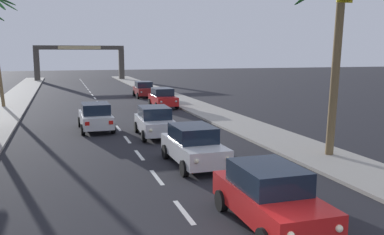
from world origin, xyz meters
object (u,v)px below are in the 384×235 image
Objects in this scene: sedan_fifth_in_queue at (155,121)px; sedan_parked_nearest_kerb at (144,89)px; sedan_oncoming_far at (96,116)px; sedan_parked_mid_kerb at (163,98)px; town_gateway_arch at (80,57)px; palm_right_second at (339,26)px; sedan_lead_at_stop_bar at (269,196)px; traffic_signal_mast at (355,16)px; sedan_third_in_queue at (194,145)px.

sedan_fifth_in_queue is 1.00× the size of sedan_parked_nearest_kerb.
sedan_parked_mid_kerb is (6.45, 9.21, 0.00)m from sedan_oncoming_far.
town_gateway_arch is (-1.68, 51.30, 3.06)m from sedan_fifth_in_queue.
palm_right_second is at bearing -81.85° from town_gateway_arch.
sedan_parked_mid_kerb is at bearing 54.97° from sedan_oncoming_far.
sedan_lead_at_stop_bar is 13.15m from sedan_fifth_in_queue.
traffic_signal_mast is at bearing -55.92° from sedan_lead_at_stop_bar.
sedan_fifth_in_queue is at bearing -99.31° from sedan_parked_nearest_kerb.
sedan_parked_mid_kerb is at bearing 85.83° from traffic_signal_mast.
sedan_lead_at_stop_bar is at bearing -137.08° from palm_right_second.
sedan_oncoming_far is 11.24m from sedan_parked_mid_kerb.
sedan_fifth_in_queue is at bearing 91.23° from sedan_lead_at_stop_bar.
sedan_parked_mid_kerb is at bearing 83.01° from sedan_lead_at_stop_bar.
sedan_fifth_in_queue and sedan_parked_mid_kerb have the same top height.
town_gateway_arch reaches higher than sedan_fifth_in_queue.
sedan_parked_nearest_kerb and sedan_parked_mid_kerb have the same top height.
sedan_parked_mid_kerb is at bearing 80.37° from sedan_third_in_queue.
palm_right_second reaches higher than traffic_signal_mast.
palm_right_second is at bearing -83.36° from sedan_parked_nearest_kerb.
sedan_parked_mid_kerb is at bearing 99.79° from palm_right_second.
sedan_lead_at_stop_bar is 0.99× the size of sedan_parked_nearest_kerb.
sedan_oncoming_far is at bearing -91.66° from town_gateway_arch.
sedan_oncoming_far is at bearing 134.19° from palm_right_second.
sedan_third_in_queue is at bearing -88.15° from sedan_fifth_in_queue.
sedan_parked_nearest_kerb is at bearing -80.45° from town_gateway_arch.
palm_right_second reaches higher than sedan_lead_at_stop_bar.
town_gateway_arch reaches higher than sedan_oncoming_far.
palm_right_second is (3.27, -28.12, 5.03)m from sedan_parked_nearest_kerb.
palm_right_second is (5.29, 7.64, 0.35)m from traffic_signal_mast.
sedan_fifth_in_queue is 4.21m from sedan_oncoming_far.
town_gateway_arch is at bearing 92.68° from traffic_signal_mast.
sedan_oncoming_far is 0.30× the size of town_gateway_arch.
sedan_parked_nearest_kerb is 28.75m from palm_right_second.
sedan_fifth_in_queue is (-0.28, 13.15, 0.00)m from sedan_lead_at_stop_bar.
town_gateway_arch is at bearing 97.34° from sedan_parked_mid_kerb.
sedan_lead_at_stop_bar is 34.23m from sedan_parked_nearest_kerb.
sedan_oncoming_far is at bearing 101.84° from sedan_lead_at_stop_bar.
traffic_signal_mast reaches higher than sedan_fifth_in_queue.
town_gateway_arch reaches higher than sedan_parked_nearest_kerb.
sedan_lead_at_stop_bar is 1.00× the size of sedan_third_in_queue.
sedan_parked_mid_kerb is (-0.05, -8.85, 0.00)m from sedan_parked_nearest_kerb.
palm_right_second reaches higher than town_gateway_arch.
palm_right_second reaches higher than sedan_third_in_queue.
sedan_parked_mid_kerb is 20.19m from palm_right_second.
traffic_signal_mast is at bearing -124.69° from palm_right_second.
sedan_fifth_in_queue is 0.30× the size of town_gateway_arch.
traffic_signal_mast is at bearing -94.17° from sedan_parked_mid_kerb.
sedan_parked_nearest_kerb is (3.15, 34.08, 0.00)m from sedan_lead_at_stop_bar.
sedan_parked_nearest_kerb is 8.85m from sedan_parked_mid_kerb.
sedan_parked_mid_kerb is 0.30× the size of town_gateway_arch.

